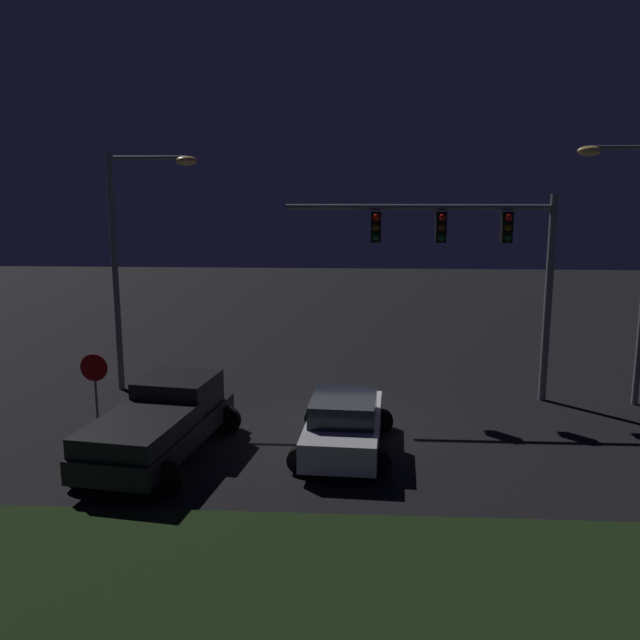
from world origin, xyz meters
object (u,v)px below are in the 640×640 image
Objects in this scene: street_lamp_left at (132,242)px; street_lamp_right at (633,244)px; stop_sign at (95,378)px; pickup_truck at (162,418)px; car_sedan at (344,424)px; traffic_signal_gantry at (471,247)px.

street_lamp_left is 15.59m from street_lamp_right.
street_lamp_right is at bearing 12.38° from stop_sign.
pickup_truck is 1.25× the size of car_sedan.
pickup_truck is 14.58m from street_lamp_right.
stop_sign is (0.16, -4.10, -3.40)m from street_lamp_left.
car_sedan is at bearing -36.14° from street_lamp_left.
street_lamp_left reaches higher than traffic_signal_gantry.
traffic_signal_gantry is 11.75m from stop_sign.
pickup_truck reaches higher than car_sedan.
stop_sign is at bearing -161.07° from traffic_signal_gantry.
street_lamp_left is (-10.82, 0.44, 0.06)m from traffic_signal_gantry.
street_lamp_right is (15.58, -0.71, 0.07)m from street_lamp_left.
stop_sign is (-15.42, -3.38, -3.47)m from street_lamp_right.
traffic_signal_gantry is (3.81, 4.68, 4.16)m from car_sedan.
car_sedan is 6.98m from stop_sign.
car_sedan is at bearing -129.13° from traffic_signal_gantry.
street_lamp_right is at bearing -3.28° from traffic_signal_gantry.
pickup_truck is at bearing -147.77° from traffic_signal_gantry.
pickup_truck is 0.72× the size of street_lamp_left.
street_lamp_left is at bearing 177.66° from traffic_signal_gantry.
car_sedan is 0.54× the size of traffic_signal_gantry.
stop_sign is at bearing -87.79° from street_lamp_left.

